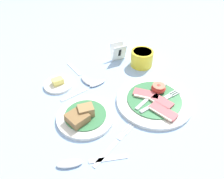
# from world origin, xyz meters

# --- Properties ---
(ground_plane) EXTENTS (3.00, 3.00, 0.00)m
(ground_plane) POSITION_xyz_m (0.00, 0.00, 0.00)
(ground_plane) COLOR #93B2DB
(breakfast_plate) EXTENTS (0.26, 0.26, 0.04)m
(breakfast_plate) POSITION_xyz_m (0.08, -0.01, 0.01)
(breakfast_plate) COLOR silver
(breakfast_plate) RESTS_ON ground_plane
(bread_plate) EXTENTS (0.19, 0.19, 0.05)m
(bread_plate) POSITION_xyz_m (-0.17, -0.00, 0.01)
(bread_plate) COLOR silver
(bread_plate) RESTS_ON ground_plane
(sugar_cup) EXTENTS (0.09, 0.09, 0.07)m
(sugar_cup) POSITION_xyz_m (0.14, 0.21, 0.04)
(sugar_cup) COLOR yellow
(sugar_cup) RESTS_ON ground_plane
(butter_dish) EXTENTS (0.11, 0.11, 0.03)m
(butter_dish) POSITION_xyz_m (-0.22, 0.20, 0.01)
(butter_dish) COLOR silver
(butter_dish) RESTS_ON ground_plane
(number_card) EXTENTS (0.06, 0.05, 0.07)m
(number_card) POSITION_xyz_m (0.06, 0.29, 0.04)
(number_card) COLOR white
(number_card) RESTS_ON ground_plane
(teaspoon_by_saucer) EXTENTS (0.07, 0.19, 0.01)m
(teaspoon_by_saucer) POSITION_xyz_m (-0.12, 0.21, 0.01)
(teaspoon_by_saucer) COLOR silver
(teaspoon_by_saucer) RESTS_ON ground_plane
(teaspoon_near_cup) EXTENTS (0.19, 0.07, 0.01)m
(teaspoon_near_cup) POSITION_xyz_m (-0.10, 0.14, 0.01)
(teaspoon_near_cup) COLOR silver
(teaspoon_near_cup) RESTS_ON ground_plane
(teaspoon_stray) EXTENTS (0.19, 0.06, 0.01)m
(teaspoon_stray) POSITION_xyz_m (-0.23, -0.15, 0.01)
(teaspoon_stray) COLOR silver
(teaspoon_stray) RESTS_ON ground_plane
(fork_on_cloth) EXTENTS (0.17, 0.11, 0.01)m
(fork_on_cloth) POSITION_xyz_m (-0.12, -0.13, 0.00)
(fork_on_cloth) COLOR silver
(fork_on_cloth) RESTS_ON ground_plane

